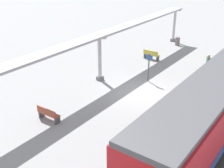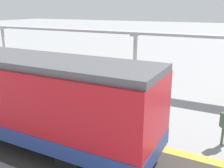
{
  "view_description": "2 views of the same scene",
  "coord_description": "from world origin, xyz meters",
  "px_view_note": "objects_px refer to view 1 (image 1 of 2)",
  "views": [
    {
      "loc": [
        -9.36,
        16.4,
        9.25
      ],
      "look_at": [
        0.66,
        2.54,
        1.43
      ],
      "focal_mm": 47.17,
      "sensor_mm": 36.0,
      "label": 1
    },
    {
      "loc": [
        -12.42,
        -6.58,
        5.16
      ],
      "look_at": [
        -0.21,
        -0.29,
        1.04
      ],
      "focal_mm": 40.72,
      "sensor_mm": 36.0,
      "label": 2
    }
  ],
  "objects_px": {
    "canopy_pillar_second": "(100,58)",
    "passenger_waiting_near_edge": "(208,61)",
    "train_near_carriage": "(211,108)",
    "trash_bin": "(177,41)",
    "platform_info_sign": "(149,65)",
    "bench_mid_platform": "(48,114)",
    "bench_near_end": "(151,55)",
    "canopy_pillar_nearest": "(174,25)"
  },
  "relations": [
    {
      "from": "train_near_carriage",
      "to": "bench_mid_platform",
      "type": "xyz_separation_m",
      "value": [
        8.22,
        3.84,
        -1.39
      ]
    },
    {
      "from": "canopy_pillar_second",
      "to": "train_near_carriage",
      "type": "bearing_deg",
      "value": 164.11
    },
    {
      "from": "trash_bin",
      "to": "train_near_carriage",
      "type": "bearing_deg",
      "value": 119.82
    },
    {
      "from": "bench_near_end",
      "to": "platform_info_sign",
      "type": "relative_size",
      "value": 0.69
    },
    {
      "from": "passenger_waiting_near_edge",
      "to": "train_near_carriage",
      "type": "bearing_deg",
      "value": 109.64
    },
    {
      "from": "train_near_carriage",
      "to": "trash_bin",
      "type": "xyz_separation_m",
      "value": [
        8.46,
        -14.76,
        -1.4
      ]
    },
    {
      "from": "bench_mid_platform",
      "to": "platform_info_sign",
      "type": "bearing_deg",
      "value": -102.76
    },
    {
      "from": "train_near_carriage",
      "to": "platform_info_sign",
      "type": "distance_m",
      "value": 7.85
    },
    {
      "from": "train_near_carriage",
      "to": "bench_near_end",
      "type": "relative_size",
      "value": 9.65
    },
    {
      "from": "platform_info_sign",
      "to": "train_near_carriage",
      "type": "bearing_deg",
      "value": 143.45
    },
    {
      "from": "canopy_pillar_second",
      "to": "passenger_waiting_near_edge",
      "type": "distance_m",
      "value": 8.91
    },
    {
      "from": "bench_near_end",
      "to": "bench_mid_platform",
      "type": "relative_size",
      "value": 1.01
    },
    {
      "from": "bench_near_end",
      "to": "trash_bin",
      "type": "height_order",
      "value": "trash_bin"
    },
    {
      "from": "bench_mid_platform",
      "to": "train_near_carriage",
      "type": "bearing_deg",
      "value": -154.97
    },
    {
      "from": "train_near_carriage",
      "to": "passenger_waiting_near_edge",
      "type": "distance_m",
      "value": 9.62
    },
    {
      "from": "train_near_carriage",
      "to": "trash_bin",
      "type": "height_order",
      "value": "train_near_carriage"
    },
    {
      "from": "bench_mid_platform",
      "to": "platform_info_sign",
      "type": "xyz_separation_m",
      "value": [
        -1.93,
        -8.5,
        0.89
      ]
    },
    {
      "from": "canopy_pillar_nearest",
      "to": "trash_bin",
      "type": "bearing_deg",
      "value": 133.28
    },
    {
      "from": "train_near_carriage",
      "to": "bench_mid_platform",
      "type": "relative_size",
      "value": 9.72
    },
    {
      "from": "train_near_carriage",
      "to": "passenger_waiting_near_edge",
      "type": "xyz_separation_m",
      "value": [
        3.22,
        -9.02,
        -0.85
      ]
    },
    {
      "from": "canopy_pillar_second",
      "to": "bench_near_end",
      "type": "height_order",
      "value": "canopy_pillar_second"
    },
    {
      "from": "train_near_carriage",
      "to": "passenger_waiting_near_edge",
      "type": "bearing_deg",
      "value": -70.36
    },
    {
      "from": "canopy_pillar_second",
      "to": "bench_mid_platform",
      "type": "relative_size",
      "value": 2.32
    },
    {
      "from": "platform_info_sign",
      "to": "bench_mid_platform",
      "type": "bearing_deg",
      "value": 77.24
    },
    {
      "from": "train_near_carriage",
      "to": "bench_near_end",
      "type": "distance_m",
      "value": 12.6
    },
    {
      "from": "bench_mid_platform",
      "to": "trash_bin",
      "type": "distance_m",
      "value": 18.6
    },
    {
      "from": "train_near_carriage",
      "to": "canopy_pillar_second",
      "type": "height_order",
      "value": "canopy_pillar_second"
    },
    {
      "from": "canopy_pillar_nearest",
      "to": "bench_near_end",
      "type": "xyz_separation_m",
      "value": [
        -0.91,
        6.63,
        -1.33
      ]
    },
    {
      "from": "bench_mid_platform",
      "to": "canopy_pillar_nearest",
      "type": "bearing_deg",
      "value": -86.46
    },
    {
      "from": "trash_bin",
      "to": "passenger_waiting_near_edge",
      "type": "xyz_separation_m",
      "value": [
        -5.24,
        5.74,
        0.55
      ]
    },
    {
      "from": "bench_near_end",
      "to": "trash_bin",
      "type": "xyz_separation_m",
      "value": [
        -0.07,
        -5.59,
        -0.01
      ]
    },
    {
      "from": "canopy_pillar_nearest",
      "to": "passenger_waiting_near_edge",
      "type": "xyz_separation_m",
      "value": [
        -6.22,
        6.77,
        -0.79
      ]
    },
    {
      "from": "bench_mid_platform",
      "to": "trash_bin",
      "type": "xyz_separation_m",
      "value": [
        0.24,
        -18.6,
        -0.01
      ]
    },
    {
      "from": "canopy_pillar_nearest",
      "to": "canopy_pillar_second",
      "type": "bearing_deg",
      "value": 90.0
    },
    {
      "from": "trash_bin",
      "to": "canopy_pillar_second",
      "type": "bearing_deg",
      "value": 85.37
    },
    {
      "from": "canopy_pillar_nearest",
      "to": "platform_info_sign",
      "type": "relative_size",
      "value": 1.59
    },
    {
      "from": "trash_bin",
      "to": "canopy_pillar_nearest",
      "type": "bearing_deg",
      "value": -46.72
    },
    {
      "from": "train_near_carriage",
      "to": "trash_bin",
      "type": "relative_size",
      "value": 16.85
    },
    {
      "from": "train_near_carriage",
      "to": "canopy_pillar_nearest",
      "type": "height_order",
      "value": "canopy_pillar_nearest"
    },
    {
      "from": "bench_near_end",
      "to": "train_near_carriage",
      "type": "bearing_deg",
      "value": 132.92
    },
    {
      "from": "bench_mid_platform",
      "to": "passenger_waiting_near_edge",
      "type": "relative_size",
      "value": 0.96
    },
    {
      "from": "canopy_pillar_second",
      "to": "bench_near_end",
      "type": "relative_size",
      "value": 2.3
    }
  ]
}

